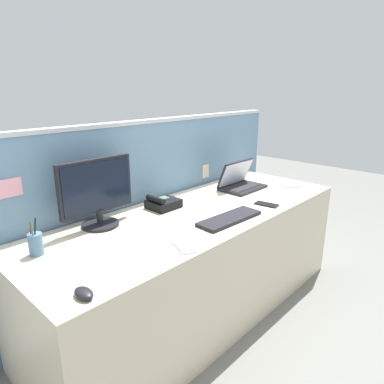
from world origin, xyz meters
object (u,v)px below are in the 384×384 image
Objects in this scene: desk_phone at (163,203)px; cell_phone_white_slab at (184,246)px; cell_phone_black_slab at (267,204)px; pen_cup at (36,244)px; keyboard_main at (230,218)px; laptop at (240,181)px; desktop_monitor at (97,191)px; computer_mouse_right_hand at (84,293)px; cell_phone_silver_slab at (292,186)px.

desk_phone is 0.59m from cell_phone_white_slab.
cell_phone_white_slab is at bearing 174.77° from cell_phone_black_slab.
cell_phone_black_slab is at bearing 25.38° from cell_phone_white_slab.
pen_cup reaches higher than cell_phone_black_slab.
desk_phone is 0.69m from cell_phone_black_slab.
pen_cup is at bearing -176.54° from desk_phone.
cell_phone_black_slab is at bearing 0.92° from keyboard_main.
laptop is 1.10m from cell_phone_white_slab.
pen_cup is 1.22× the size of cell_phone_black_slab.
cell_phone_black_slab is at bearing -41.89° from desk_phone.
desktop_monitor is 2.85× the size of cell_phone_white_slab.
keyboard_main is (0.57, -0.49, -0.19)m from desktop_monitor.
cell_phone_white_slab is at bearing 3.69° from computer_mouse_right_hand.
cell_phone_black_slab is (1.38, 0.06, -0.01)m from computer_mouse_right_hand.
cell_phone_silver_slab and cell_phone_black_slab have the same top height.
computer_mouse_right_hand is 0.56m from cell_phone_white_slab.
desk_phone is at bearing 172.26° from laptop.
desktop_monitor is at bearing 173.03° from laptop.
computer_mouse_right_hand is at bearing -126.94° from desktop_monitor.
laptop reaches higher than desk_phone.
laptop is at bearing -6.97° from desktop_monitor.
laptop is 0.72m from desk_phone.
desktop_monitor is at bearing 144.09° from cell_phone_black_slab.
desk_phone is (0.44, -0.04, -0.17)m from desktop_monitor.
laptop is 0.43m from cell_phone_silver_slab.
pen_cup is 1.20× the size of cell_phone_white_slab.
cell_phone_white_slab is at bearing -158.39° from laptop.
pen_cup is (-1.55, 0.05, 0.00)m from laptop.
cell_phone_black_slab is at bearing 4.23° from computer_mouse_right_hand.
desk_phone is at bearing 80.81° from cell_phone_white_slab.
pen_cup is at bearing 160.89° from keyboard_main.
pen_cup is at bearing 155.11° from cell_phone_black_slab.
desk_phone is 1.10m from cell_phone_silver_slab.
cell_phone_silver_slab is at bearing -40.63° from laptop.
computer_mouse_right_hand is 0.66× the size of cell_phone_black_slab.
pen_cup is 0.70m from cell_phone_white_slab.
cell_phone_silver_slab is (1.90, 0.15, -0.01)m from computer_mouse_right_hand.
keyboard_main is 0.39m from cell_phone_black_slab.
cell_phone_silver_slab and cell_phone_white_slab have the same top height.
computer_mouse_right_hand is (-0.87, -0.52, -0.02)m from desk_phone.
cell_phone_white_slab is (-0.31, -0.50, -0.03)m from desk_phone.
pen_cup is (-0.40, -0.10, -0.15)m from desktop_monitor.
cell_phone_silver_slab is (0.91, 0.07, -0.01)m from keyboard_main.
computer_mouse_right_hand is (-1.00, -0.07, 0.01)m from keyboard_main.
laptop is 0.82× the size of keyboard_main.
laptop reaches higher than pen_cup.
desktop_monitor is 1.10m from cell_phone_black_slab.
pen_cup is 1.21× the size of cell_phone_silver_slab.
desktop_monitor is at bearing 13.43° from pen_cup.
desk_phone is at bearing 109.02° from keyboard_main.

